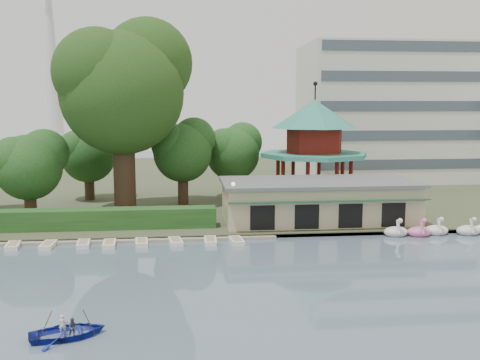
{
  "coord_description": "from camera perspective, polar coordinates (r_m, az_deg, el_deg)",
  "views": [
    {
      "loc": [
        -2.78,
        -27.83,
        11.37
      ],
      "look_at": [
        2.0,
        18.0,
        5.0
      ],
      "focal_mm": 40.0,
      "sensor_mm": 36.0,
      "label": 1
    }
  ],
  "objects": [
    {
      "name": "ground_plane",
      "position": [
        30.19,
        -0.24,
        -14.26
      ],
      "size": [
        220.0,
        220.0,
        0.0
      ],
      "primitive_type": "plane",
      "color": "slate",
      "rests_on": "ground"
    },
    {
      "name": "shore",
      "position": [
        80.65,
        -3.92,
        -0.11
      ],
      "size": [
        220.0,
        70.0,
        0.4
      ],
      "primitive_type": "cube",
      "color": "#424930",
      "rests_on": "ground"
    },
    {
      "name": "embankment",
      "position": [
        46.59,
        -2.37,
        -6.07
      ],
      "size": [
        220.0,
        0.6,
        0.3
      ],
      "primitive_type": "cube",
      "color": "gray",
      "rests_on": "ground"
    },
    {
      "name": "dock",
      "position": [
        47.32,
        -17.11,
        -6.24
      ],
      "size": [
        34.0,
        1.6,
        0.24
      ],
      "primitive_type": "cube",
      "color": "gray",
      "rests_on": "ground"
    },
    {
      "name": "boathouse",
      "position": [
        52.2,
        8.32,
        -2.14
      ],
      "size": [
        18.6,
        9.39,
        3.9
      ],
      "color": "tan",
      "rests_on": "shore"
    },
    {
      "name": "pavilion",
      "position": [
        61.75,
        7.93,
        4.19
      ],
      "size": [
        12.4,
        12.4,
        13.5
      ],
      "color": "tan",
      "rests_on": "shore"
    },
    {
      "name": "office_building",
      "position": [
        84.63,
        18.93,
        6.34
      ],
      "size": [
        38.0,
        18.0,
        20.0
      ],
      "color": "silver",
      "rests_on": "shore"
    },
    {
      "name": "broadcast_tower",
      "position": [
        173.83,
        -19.62,
        14.9
      ],
      "size": [
        8.0,
        8.0,
        96.0
      ],
      "color": "silver",
      "rests_on": "ground"
    },
    {
      "name": "hedge",
      "position": [
        50.86,
        -19.78,
        -4.02
      ],
      "size": [
        30.0,
        2.0,
        1.8
      ],
      "primitive_type": "cube",
      "color": "#24501F",
      "rests_on": "shore"
    },
    {
      "name": "lamp_post",
      "position": [
        47.7,
        -0.72,
        -1.82
      ],
      "size": [
        0.36,
        0.36,
        4.28
      ],
      "color": "black",
      "rests_on": "shore"
    },
    {
      "name": "big_tree",
      "position": [
        56.41,
        -12.3,
        10.08
      ],
      "size": [
        13.76,
        12.83,
        20.16
      ],
      "color": "#3A281C",
      "rests_on": "shore"
    },
    {
      "name": "small_trees",
      "position": [
        60.33,
        -15.55,
        2.45
      ],
      "size": [
        39.96,
        16.6,
        9.75
      ],
      "color": "#3A281C",
      "rests_on": "shore"
    },
    {
      "name": "swan_boats",
      "position": [
        52.7,
        24.12,
        -4.85
      ],
      "size": [
        17.9,
        2.15,
        1.92
      ],
      "color": "silver",
      "rests_on": "ground"
    },
    {
      "name": "moored_rowboats",
      "position": [
        46.16,
        -18.27,
        -6.56
      ],
      "size": [
        29.68,
        2.73,
        0.36
      ],
      "color": "silver",
      "rests_on": "ground"
    },
    {
      "name": "rowboat_with_passengers",
      "position": [
        28.72,
        -17.91,
        -14.7
      ],
      "size": [
        5.91,
        4.89,
        2.01
      ],
      "color": "navy",
      "rests_on": "ground"
    }
  ]
}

